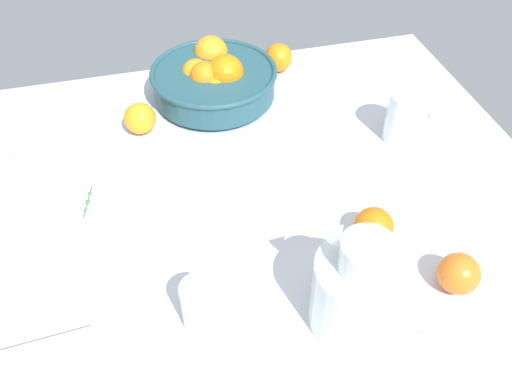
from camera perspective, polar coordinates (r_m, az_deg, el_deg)
name	(u,v)px	position (r cm, az deg, el deg)	size (l,w,h in cm)	color
ground_plane	(261,213)	(104.67, 0.50, -2.16)	(114.81, 106.68, 3.00)	silver
fruit_bowl	(214,80)	(129.04, -4.38, 11.52)	(28.90, 28.90, 11.20)	#234C56
juice_pitcher	(359,295)	(84.46, 10.61, -10.44)	(14.40, 16.54, 18.62)	white
juice_glass	(201,307)	(85.16, -5.66, -11.72)	(6.09, 6.09, 8.77)	white
second_glass	(405,120)	(120.20, 15.20, 7.22)	(8.41, 8.41, 11.15)	white
loose_orange_0	(374,227)	(97.72, 12.08, -3.52)	(6.91, 6.91, 6.91)	orange
loose_orange_1	(279,58)	(139.54, 2.34, 13.73)	(6.92, 6.92, 6.92)	orange
loose_orange_2	(459,274)	(94.86, 20.25, -7.93)	(6.87, 6.87, 6.87)	orange
loose_orange_3	(140,118)	(121.36, -11.94, 7.46)	(6.83, 6.83, 6.83)	orange
spoon	(11,144)	(127.72, -24.01, 4.58)	(4.54, 14.67, 1.00)	silver
herb_sprig_0	(88,201)	(109.24, -17.03, -0.86)	(2.23, 8.60, 0.96)	#3E713B
herb_sprig_1	(426,107)	(133.49, 17.14, 8.44)	(1.98, 8.06, 0.98)	#3C7F30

